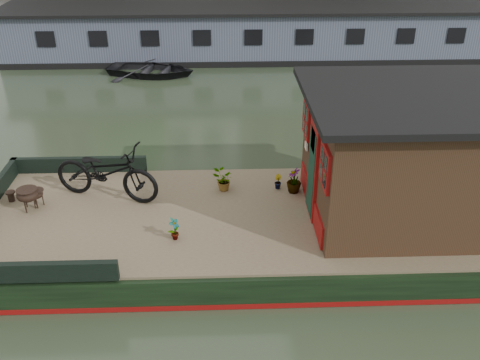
{
  "coord_description": "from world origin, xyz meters",
  "views": [
    {
      "loc": [
        -1.28,
        -8.88,
        6.24
      ],
      "look_at": [
        -0.94,
        0.5,
        1.13
      ],
      "focal_mm": 40.0,
      "sensor_mm": 36.0,
      "label": 1
    }
  ],
  "objects_px": {
    "cabin": "(408,155)",
    "brazier_rear": "(29,199)",
    "brazier_front": "(37,198)",
    "dinghy": "(151,66)",
    "potted_plant_a": "(174,229)",
    "bicycle": "(106,172)"
  },
  "relations": [
    {
      "from": "bicycle",
      "to": "dinghy",
      "type": "relative_size",
      "value": 0.67
    },
    {
      "from": "dinghy",
      "to": "cabin",
      "type": "bearing_deg",
      "value": -138.27
    },
    {
      "from": "cabin",
      "to": "brazier_front",
      "type": "bearing_deg",
      "value": 176.43
    },
    {
      "from": "brazier_rear",
      "to": "dinghy",
      "type": "relative_size",
      "value": 0.14
    },
    {
      "from": "cabin",
      "to": "brazier_front",
      "type": "xyz_separation_m",
      "value": [
        -7.19,
        0.45,
        -1.05
      ]
    },
    {
      "from": "cabin",
      "to": "dinghy",
      "type": "xyz_separation_m",
      "value": [
        -6.14,
        11.12,
        -1.53
      ]
    },
    {
      "from": "potted_plant_a",
      "to": "dinghy",
      "type": "xyz_separation_m",
      "value": [
        -1.78,
        11.95,
        -0.53
      ]
    },
    {
      "from": "cabin",
      "to": "bicycle",
      "type": "height_order",
      "value": "cabin"
    },
    {
      "from": "bicycle",
      "to": "brazier_rear",
      "type": "distance_m",
      "value": 1.58
    },
    {
      "from": "brazier_front",
      "to": "brazier_rear",
      "type": "xyz_separation_m",
      "value": [
        -0.12,
        -0.13,
        0.05
      ]
    },
    {
      "from": "dinghy",
      "to": "potted_plant_a",
      "type": "bearing_deg",
      "value": -158.68
    },
    {
      "from": "dinghy",
      "to": "brazier_front",
      "type": "bearing_deg",
      "value": -172.78
    },
    {
      "from": "bicycle",
      "to": "dinghy",
      "type": "xyz_separation_m",
      "value": [
        -0.32,
        10.38,
        -0.9
      ]
    },
    {
      "from": "cabin",
      "to": "potted_plant_a",
      "type": "distance_m",
      "value": 4.55
    },
    {
      "from": "bicycle",
      "to": "brazier_front",
      "type": "height_order",
      "value": "bicycle"
    },
    {
      "from": "brazier_rear",
      "to": "brazier_front",
      "type": "bearing_deg",
      "value": 49.35
    },
    {
      "from": "cabin",
      "to": "brazier_rear",
      "type": "relative_size",
      "value": 8.67
    },
    {
      "from": "brazier_front",
      "to": "dinghy",
      "type": "xyz_separation_m",
      "value": [
        1.05,
        10.68,
        -0.49
      ]
    },
    {
      "from": "cabin",
      "to": "brazier_rear",
      "type": "bearing_deg",
      "value": 177.54
    },
    {
      "from": "cabin",
      "to": "potted_plant_a",
      "type": "bearing_deg",
      "value": -169.25
    },
    {
      "from": "bicycle",
      "to": "dinghy",
      "type": "distance_m",
      "value": 10.42
    },
    {
      "from": "bicycle",
      "to": "brazier_front",
      "type": "xyz_separation_m",
      "value": [
        -1.37,
        -0.3,
        -0.41
      ]
    }
  ]
}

